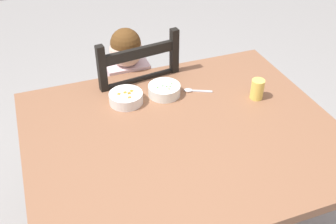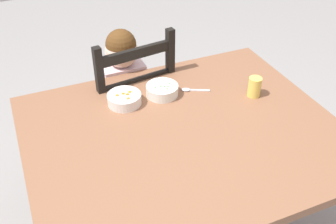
{
  "view_description": "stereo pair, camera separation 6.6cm",
  "coord_description": "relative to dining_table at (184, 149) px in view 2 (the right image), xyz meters",
  "views": [
    {
      "loc": [
        -0.51,
        -1.19,
        1.83
      ],
      "look_at": [
        -0.04,
        0.09,
        0.82
      ],
      "focal_mm": 42.85,
      "sensor_mm": 36.0,
      "label": 1
    },
    {
      "loc": [
        -0.57,
        -1.16,
        1.83
      ],
      "look_at": [
        -0.04,
        0.09,
        0.82
      ],
      "focal_mm": 42.85,
      "sensor_mm": 36.0,
      "label": 2
    }
  ],
  "objects": [
    {
      "name": "dining_chair",
      "position": [
        -0.07,
        0.58,
        -0.19
      ],
      "size": [
        0.47,
        0.47,
        1.0
      ],
      "color": "black",
      "rests_on": "ground"
    },
    {
      "name": "dining_table",
      "position": [
        0.0,
        0.0,
        0.0
      ],
      "size": [
        1.29,
        1.07,
        0.77
      ],
      "color": "#8C5E41",
      "rests_on": "ground"
    },
    {
      "name": "drinking_cup",
      "position": [
        0.41,
        0.11,
        0.15
      ],
      "size": [
        0.06,
        0.06,
        0.1
      ],
      "primitive_type": "cylinder",
      "color": "#F1D35B",
      "rests_on": "dining_table"
    },
    {
      "name": "child_figure",
      "position": [
        -0.07,
        0.58,
        -0.02
      ],
      "size": [
        0.32,
        0.31,
        0.98
      ],
      "color": "silver",
      "rests_on": "ground"
    },
    {
      "name": "bowl_of_peas",
      "position": [
        0.02,
        0.29,
        0.13
      ],
      "size": [
        0.15,
        0.15,
        0.05
      ],
      "color": "white",
      "rests_on": "dining_table"
    },
    {
      "name": "bowl_of_carrots",
      "position": [
        -0.17,
        0.29,
        0.13
      ],
      "size": [
        0.15,
        0.15,
        0.05
      ],
      "color": "white",
      "rests_on": "dining_table"
    },
    {
      "name": "spoon",
      "position": [
        0.15,
        0.27,
        0.1
      ],
      "size": [
        0.13,
        0.08,
        0.01
      ],
      "color": "silver",
      "rests_on": "dining_table"
    }
  ]
}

